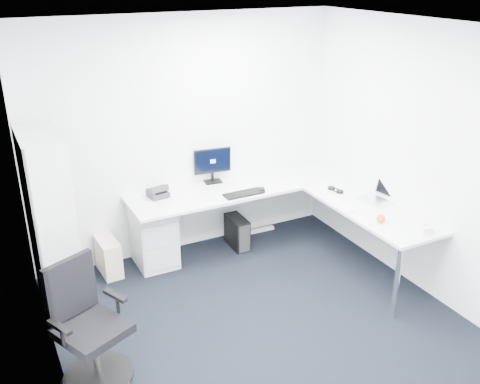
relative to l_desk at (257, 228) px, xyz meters
name	(u,v)px	position (x,y,z in m)	size (l,w,h in m)	color
ground	(278,342)	(-0.55, -1.40, -0.39)	(4.20, 4.20, 0.00)	black
ceiling	(289,32)	(-0.55, -1.40, 2.31)	(4.20, 4.20, 0.00)	white
wall_back	(186,138)	(-0.55, 0.70, 0.96)	(3.60, 0.02, 2.70)	white
wall_left	(50,257)	(-2.35, -1.40, 0.96)	(0.02, 4.20, 2.70)	white
wall_right	(446,170)	(1.25, -1.40, 0.96)	(0.02, 4.20, 2.70)	white
l_desk	(257,228)	(0.00, 0.00, 0.00)	(2.69, 1.51, 0.79)	silver
drawer_pedestal	(154,237)	(-1.08, 0.45, -0.07)	(0.42, 0.53, 0.65)	silver
bookshelf	(51,225)	(-2.17, 0.05, 0.51)	(0.35, 0.90, 1.80)	silver
task_chair	(92,327)	(-2.10, -1.14, 0.13)	(0.59, 0.59, 1.05)	black
black_pc_tower	(237,232)	(-0.07, 0.37, -0.20)	(0.17, 0.39, 0.38)	black
beige_pc_tower	(108,256)	(-1.60, 0.48, -0.19)	(0.19, 0.43, 0.41)	beige
power_strip	(262,230)	(0.39, 0.59, -0.37)	(0.33, 0.06, 0.04)	silver
monitor	(213,165)	(-0.27, 0.61, 0.60)	(0.44, 0.14, 0.42)	black
black_keyboard	(244,194)	(-0.11, 0.12, 0.40)	(0.46, 0.16, 0.02)	black
mouse	(262,189)	(0.13, 0.13, 0.41)	(0.05, 0.09, 0.03)	black
desk_phone	(158,191)	(-0.98, 0.50, 0.46)	(0.20, 0.20, 0.14)	#28272A
laptop	(376,191)	(1.07, -0.69, 0.51)	(0.34, 0.33, 0.24)	silver
white_keyboard	(341,205)	(0.68, -0.60, 0.40)	(0.11, 0.39, 0.01)	silver
headphones	(336,189)	(0.86, -0.26, 0.42)	(0.12, 0.19, 0.05)	black
orange_fruit	(381,218)	(0.78, -1.12, 0.44)	(0.09, 0.09, 0.09)	#CF5F12
tissue_box	(423,227)	(1.01, -1.44, 0.43)	(0.11, 0.20, 0.07)	silver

